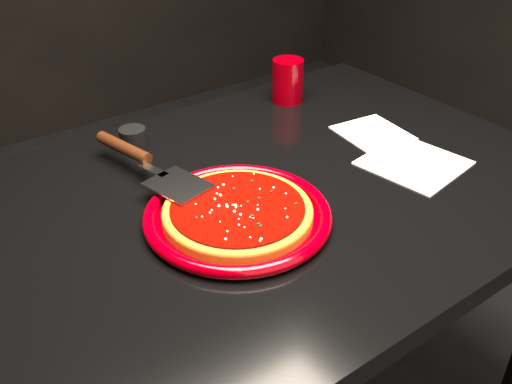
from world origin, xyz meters
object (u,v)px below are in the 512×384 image
(pizza_server, at_px, (150,162))
(cup, at_px, (288,81))
(table, at_px, (255,336))
(plate, at_px, (238,215))
(ramekin, at_px, (133,138))

(pizza_server, xyz_separation_m, cup, (0.44, 0.14, 0.01))
(table, height_order, plate, plate)
(cup, bearing_deg, table, -136.77)
(plate, xyz_separation_m, pizza_server, (-0.06, 0.20, 0.03))
(pizza_server, relative_size, cup, 3.41)
(cup, relative_size, ramekin, 1.87)
(plate, relative_size, pizza_server, 0.90)
(cup, height_order, ramekin, cup)
(cup, bearing_deg, pizza_server, -162.07)
(table, distance_m, plate, 0.40)
(table, bearing_deg, ramekin, 109.53)
(plate, height_order, ramekin, ramekin)
(table, distance_m, cup, 0.60)
(pizza_server, height_order, cup, cup)
(table, xyz_separation_m, plate, (-0.08, -0.06, 0.39))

